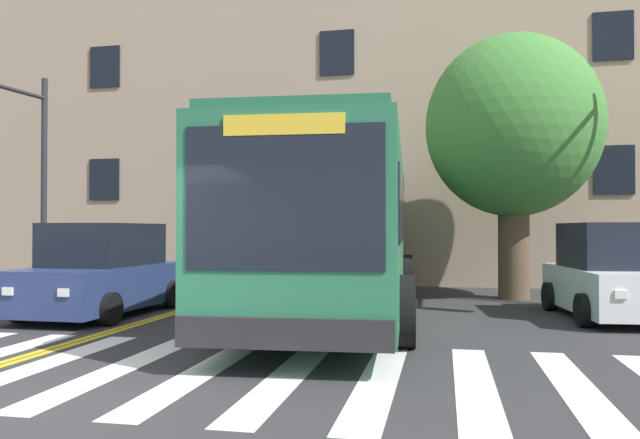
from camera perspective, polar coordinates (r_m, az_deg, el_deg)
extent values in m
plane|color=#303033|center=(6.89, -24.20, -15.36)|extent=(120.00, 120.00, 0.00)
cube|color=white|center=(8.91, -23.94, -12.00)|extent=(0.51, 4.10, 0.01)
cube|color=white|center=(8.35, -17.76, -12.79)|extent=(0.51, 4.10, 0.01)
cube|color=white|center=(7.90, -10.75, -13.51)|extent=(0.51, 4.10, 0.01)
cube|color=white|center=(7.58, -2.97, -14.08)|extent=(0.51, 4.10, 0.01)
cube|color=white|center=(7.39, 5.38, -14.40)|extent=(0.51, 4.10, 0.01)
cube|color=white|center=(7.37, 13.99, -14.44)|extent=(0.51, 4.10, 0.01)
cube|color=white|center=(7.49, 22.47, -14.16)|extent=(0.51, 4.10, 0.01)
cube|color=gold|center=(21.93, -3.10, -5.42)|extent=(0.12, 36.00, 0.01)
cube|color=gold|center=(21.89, -2.70, -5.43)|extent=(0.12, 36.00, 0.01)
cube|color=#28704C|center=(12.83, 1.73, -0.77)|extent=(3.40, 11.62, 2.80)
cube|color=black|center=(12.76, 7.57, 0.49)|extent=(0.78, 10.52, 1.01)
cube|color=black|center=(13.04, -3.97, 0.46)|extent=(0.78, 10.52, 1.01)
cube|color=black|center=(7.16, -3.35, 2.02)|extent=(2.33, 0.19, 1.68)
cube|color=yellow|center=(7.25, -3.35, 8.68)|extent=(1.42, 0.13, 0.24)
cube|color=#232326|center=(7.22, -3.41, -10.40)|extent=(2.54, 0.28, 0.36)
cube|color=#246444|center=(12.92, 1.73, 5.81)|extent=(3.22, 11.15, 0.16)
cylinder|color=black|center=(9.28, 6.98, -8.32)|extent=(0.63, 1.10, 1.07)
cylinder|color=black|center=(9.65, -8.04, -8.03)|extent=(0.63, 1.10, 1.07)
cylinder|color=black|center=(15.38, 7.42, -5.37)|extent=(0.63, 1.10, 1.07)
cylinder|color=black|center=(15.61, -1.76, -5.31)|extent=(0.63, 1.10, 1.07)
cylinder|color=black|center=(16.48, 7.46, -5.07)|extent=(0.63, 1.10, 1.07)
cylinder|color=black|center=(16.69, -1.11, -5.02)|extent=(0.63, 1.10, 1.07)
cube|color=navy|center=(13.47, -19.25, -5.75)|extent=(1.80, 4.15, 0.83)
cube|color=black|center=(13.46, -19.14, -2.16)|extent=(1.62, 2.29, 0.86)
cube|color=white|center=(11.42, -22.42, -6.20)|extent=(0.20, 0.04, 0.14)
cube|color=white|center=(12.06, -26.66, -5.89)|extent=(0.20, 0.04, 0.14)
cylinder|color=black|center=(11.93, -18.70, -7.74)|extent=(0.22, 0.60, 0.60)
cylinder|color=black|center=(12.96, -25.75, -7.15)|extent=(0.22, 0.60, 0.60)
cylinder|color=black|center=(14.19, -13.34, -6.67)|extent=(0.22, 0.60, 0.60)
cylinder|color=black|center=(15.07, -19.71, -6.30)|extent=(0.22, 0.60, 0.60)
cube|color=white|center=(13.38, 25.13, -5.79)|extent=(2.10, 3.85, 0.81)
cube|color=black|center=(13.37, 25.05, -2.16)|extent=(1.75, 2.18, 0.88)
cube|color=white|center=(11.46, 25.81, -6.21)|extent=(0.20, 0.06, 0.14)
cylinder|color=black|center=(12.06, 23.01, -7.65)|extent=(0.29, 0.62, 0.60)
cylinder|color=black|center=(14.77, 26.87, -6.36)|extent=(0.29, 0.62, 0.60)
cylinder|color=black|center=(14.24, 20.27, -6.61)|extent=(0.29, 0.62, 0.60)
cylinder|color=#28282D|center=(18.62, -23.92, 2.86)|extent=(0.16, 0.16, 5.86)
cylinder|color=#28282D|center=(18.00, -26.66, 10.68)|extent=(0.37, 2.57, 0.11)
cylinder|color=brown|center=(16.20, 17.30, -2.77)|extent=(0.76, 0.76, 2.39)
ellipsoid|color=#428438|center=(16.39, 17.25, 8.19)|extent=(5.83, 5.84, 4.53)
cube|color=tan|center=(25.70, -5.36, 10.60)|extent=(30.13, 9.79, 13.71)
cube|color=black|center=(22.41, -19.12, 3.49)|extent=(1.10, 0.06, 1.40)
cube|color=black|center=(19.49, 1.56, 4.09)|extent=(1.10, 0.06, 1.40)
cube|color=black|center=(19.67, 25.29, 4.13)|extent=(1.10, 0.06, 1.40)
cube|color=black|center=(23.02, -19.07, 13.06)|extent=(1.10, 0.06, 1.40)
cube|color=black|center=(20.19, 1.55, 15.01)|extent=(1.10, 0.06, 1.40)
cube|color=black|center=(20.37, 25.22, 14.95)|extent=(1.10, 0.06, 1.40)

